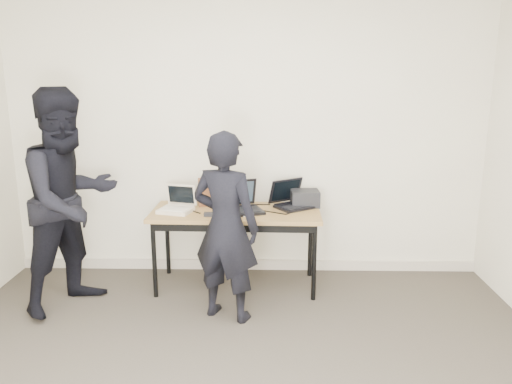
{
  "coord_description": "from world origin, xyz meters",
  "views": [
    {
      "loc": [
        0.19,
        -2.44,
        1.93
      ],
      "look_at": [
        0.1,
        1.6,
        0.95
      ],
      "focal_mm": 35.0,
      "sensor_mm": 36.0,
      "label": 1
    }
  ],
  "objects_px": {
    "laptop_center": "(240,204)",
    "desk": "(236,217)",
    "person_observer": "(70,200)",
    "leather_satchel": "(218,191)",
    "laptop_right": "(292,201)",
    "equipment_box": "(305,198)",
    "laptop_beige": "(177,206)",
    "person_typist": "(226,227)"
  },
  "relations": [
    {
      "from": "desk",
      "to": "person_typist",
      "type": "distance_m",
      "value": 0.59
    },
    {
      "from": "laptop_beige",
      "to": "person_observer",
      "type": "xyz_separation_m",
      "value": [
        -0.8,
        -0.37,
        0.14
      ]
    },
    {
      "from": "laptop_right",
      "to": "person_observer",
      "type": "distance_m",
      "value": 1.91
    },
    {
      "from": "person_observer",
      "to": "laptop_beige",
      "type": "bearing_deg",
      "value": -31.72
    },
    {
      "from": "laptop_beige",
      "to": "equipment_box",
      "type": "distance_m",
      "value": 1.17
    },
    {
      "from": "desk",
      "to": "leather_satchel",
      "type": "xyz_separation_m",
      "value": [
        -0.18,
        0.23,
        0.19
      ]
    },
    {
      "from": "person_observer",
      "to": "desk",
      "type": "bearing_deg",
      "value": -40.23
    },
    {
      "from": "laptop_right",
      "to": "desk",
      "type": "bearing_deg",
      "value": 164.12
    },
    {
      "from": "person_typist",
      "to": "person_observer",
      "type": "relative_size",
      "value": 0.83
    },
    {
      "from": "desk",
      "to": "laptop_right",
      "type": "distance_m",
      "value": 0.55
    },
    {
      "from": "leather_satchel",
      "to": "person_observer",
      "type": "distance_m",
      "value": 1.3
    },
    {
      "from": "leather_satchel",
      "to": "person_observer",
      "type": "height_order",
      "value": "person_observer"
    },
    {
      "from": "laptop_right",
      "to": "person_typist",
      "type": "relative_size",
      "value": 0.3
    },
    {
      "from": "laptop_center",
      "to": "leather_satchel",
      "type": "relative_size",
      "value": 1.15
    },
    {
      "from": "laptop_center",
      "to": "desk",
      "type": "bearing_deg",
      "value": 165.06
    },
    {
      "from": "laptop_center",
      "to": "laptop_right",
      "type": "distance_m",
      "value": 0.49
    },
    {
      "from": "equipment_box",
      "to": "person_typist",
      "type": "relative_size",
      "value": 0.17
    },
    {
      "from": "equipment_box",
      "to": "person_observer",
      "type": "height_order",
      "value": "person_observer"
    },
    {
      "from": "desk",
      "to": "laptop_right",
      "type": "relative_size",
      "value": 3.31
    },
    {
      "from": "laptop_center",
      "to": "laptop_right",
      "type": "relative_size",
      "value": 0.97
    },
    {
      "from": "desk",
      "to": "laptop_center",
      "type": "xyz_separation_m",
      "value": [
        0.04,
        0.0,
        0.12
      ]
    },
    {
      "from": "laptop_center",
      "to": "laptop_right",
      "type": "xyz_separation_m",
      "value": [
        0.47,
        0.16,
        -0.0
      ]
    },
    {
      "from": "desk",
      "to": "laptop_center",
      "type": "height_order",
      "value": "laptop_center"
    },
    {
      "from": "equipment_box",
      "to": "leather_satchel",
      "type": "bearing_deg",
      "value": 177.47
    },
    {
      "from": "laptop_beige",
      "to": "person_observer",
      "type": "bearing_deg",
      "value": -140.85
    },
    {
      "from": "leather_satchel",
      "to": "person_typist",
      "type": "bearing_deg",
      "value": -90.3
    },
    {
      "from": "desk",
      "to": "laptop_beige",
      "type": "relative_size",
      "value": 4.48
    },
    {
      "from": "laptop_beige",
      "to": "laptop_center",
      "type": "bearing_deg",
      "value": 16.37
    },
    {
      "from": "desk",
      "to": "leather_satchel",
      "type": "bearing_deg",
      "value": 129.39
    },
    {
      "from": "laptop_beige",
      "to": "person_typist",
      "type": "xyz_separation_m",
      "value": [
        0.48,
        -0.57,
        -0.01
      ]
    },
    {
      "from": "laptop_beige",
      "to": "person_observer",
      "type": "distance_m",
      "value": 0.89
    },
    {
      "from": "equipment_box",
      "to": "laptop_beige",
      "type": "bearing_deg",
      "value": -169.86
    },
    {
      "from": "person_observer",
      "to": "laptop_center",
      "type": "bearing_deg",
      "value": -40.57
    },
    {
      "from": "laptop_beige",
      "to": "laptop_center",
      "type": "distance_m",
      "value": 0.56
    },
    {
      "from": "laptop_beige",
      "to": "laptop_center",
      "type": "relative_size",
      "value": 0.77
    },
    {
      "from": "desk",
      "to": "laptop_beige",
      "type": "xyz_separation_m",
      "value": [
        -0.52,
        -0.01,
        0.1
      ]
    },
    {
      "from": "laptop_beige",
      "to": "leather_satchel",
      "type": "height_order",
      "value": "leather_satchel"
    },
    {
      "from": "laptop_center",
      "to": "person_observer",
      "type": "height_order",
      "value": "person_observer"
    },
    {
      "from": "laptop_right",
      "to": "equipment_box",
      "type": "relative_size",
      "value": 1.81
    },
    {
      "from": "laptop_beige",
      "to": "person_typist",
      "type": "distance_m",
      "value": 0.74
    },
    {
      "from": "person_observer",
      "to": "laptop_right",
      "type": "bearing_deg",
      "value": -39.7
    },
    {
      "from": "laptop_center",
      "to": "leather_satchel",
      "type": "distance_m",
      "value": 0.32
    }
  ]
}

